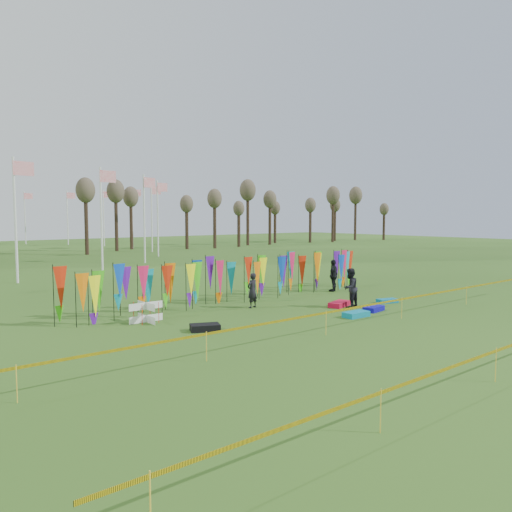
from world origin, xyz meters
TOP-DOWN VIEW (x-y plane):
  - ground at (0.00, 0.00)m, footprint 160.00×160.00m
  - banner_row at (0.28, 6.56)m, footprint 18.64×0.64m
  - caution_tape_near at (-0.22, -1.14)m, footprint 26.00×0.02m
  - tree_line at (32.00, 44.00)m, footprint 53.92×1.92m
  - box_kite at (-5.84, 4.90)m, footprint 0.75×0.75m
  - person_left at (-0.48, 4.74)m, footprint 0.67×0.54m
  - person_mid at (3.14, 1.93)m, footprint 0.98×0.70m
  - person_right at (6.28, 5.78)m, footprint 1.22×0.97m
  - kite_bag_turquoise at (1.59, 0.27)m, footprint 1.18×0.62m
  - kite_bag_blue at (3.24, 0.62)m, footprint 1.15×0.74m
  - kite_bag_red at (2.92, 2.38)m, footprint 1.41×0.94m
  - kite_bag_black at (-4.80, 2.19)m, footprint 1.25×1.01m
  - kite_bag_teal at (5.52, 1.55)m, footprint 1.12×0.75m

SIDE VIEW (x-z plane):
  - ground at x=0.00m, z-range 0.00..0.00m
  - kite_bag_teal at x=5.52m, z-range 0.00..0.20m
  - kite_bag_blue at x=3.24m, z-range 0.00..0.22m
  - kite_bag_turquoise at x=1.59m, z-range 0.00..0.23m
  - kite_bag_red at x=2.92m, z-range 0.00..0.24m
  - kite_bag_black at x=-4.80m, z-range 0.00..0.25m
  - box_kite at x=-5.84m, z-range 0.00..0.84m
  - caution_tape_near at x=-0.22m, z-range 0.33..1.23m
  - person_left at x=-0.48m, z-range 0.00..1.63m
  - person_right at x=6.28m, z-range 0.00..1.82m
  - person_mid at x=3.14m, z-range 0.00..1.85m
  - banner_row at x=0.28m, z-range 0.21..2.39m
  - tree_line at x=32.00m, z-range 2.25..10.09m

